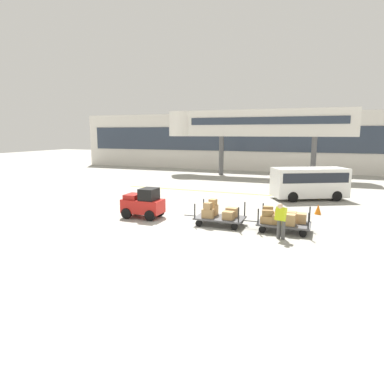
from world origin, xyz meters
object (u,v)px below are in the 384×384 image
object	(u,v)px
baggage_handler	(281,219)
baggage_tug	(143,204)
baggage_cart_middle	(282,219)
safety_cone_near	(318,209)
shuttle_van	(309,181)
baggage_cart_lead	(219,214)

from	to	relation	value
baggage_handler	baggage_tug	bearing A→B (deg)	170.55
baggage_cart_middle	safety_cone_near	distance (m)	4.33
baggage_tug	shuttle_van	xyz separation A→B (m)	(7.84, 8.50, 0.48)
baggage_cart_middle	baggage_handler	world-z (taller)	baggage_handler
baggage_handler	baggage_cart_lead	bearing A→B (deg)	158.36
baggage_tug	shuttle_van	world-z (taller)	shuttle_van
baggage_cart_middle	baggage_handler	xyz separation A→B (m)	(0.07, -1.25, 0.31)
baggage_cart_lead	baggage_handler	size ratio (longest dim) A/B	1.92
baggage_handler	shuttle_van	xyz separation A→B (m)	(0.68, 9.69, 0.37)
baggage_handler	safety_cone_near	size ratio (longest dim) A/B	2.84
baggage_handler	safety_cone_near	xyz separation A→B (m)	(1.38, 5.32, -0.59)
baggage_cart_lead	shuttle_van	size ratio (longest dim) A/B	0.58
baggage_cart_lead	baggage_cart_middle	size ratio (longest dim) A/B	1.00
baggage_cart_lead	baggage_handler	xyz separation A→B (m)	(3.04, -1.20, 0.32)
baggage_cart_lead	baggage_cart_middle	xyz separation A→B (m)	(2.97, 0.05, 0.01)
baggage_tug	baggage_cart_middle	bearing A→B (deg)	0.52
baggage_handler	baggage_cart_middle	bearing A→B (deg)	93.29
baggage_tug	baggage_cart_middle	xyz separation A→B (m)	(7.08, 0.06, -0.20)
safety_cone_near	baggage_tug	bearing A→B (deg)	-154.16
baggage_cart_middle	shuttle_van	distance (m)	8.49
baggage_cart_middle	shuttle_van	xyz separation A→B (m)	(0.76, 8.43, 0.68)
shuttle_van	baggage_cart_lead	bearing A→B (deg)	-113.69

